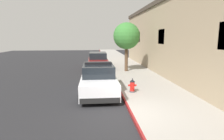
{
  "coord_description": "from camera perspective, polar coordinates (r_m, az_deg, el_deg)",
  "views": [
    {
      "loc": [
        -1.47,
        -7.02,
        3.02
      ],
      "look_at": [
        -0.34,
        4.85,
        1.0
      ],
      "focal_mm": 30.85,
      "sensor_mm": 36.0,
      "label": 1
    }
  ],
  "objects": [
    {
      "name": "police_cruiser",
      "position": [
        10.66,
        -4.05,
        -2.74
      ],
      "size": [
        1.94,
        4.84,
        1.68
      ],
      "color": "white",
      "rests_on": "ground"
    },
    {
      "name": "storefront_building",
      "position": [
        16.51,
        25.2,
        8.62
      ],
      "size": [
        6.78,
        26.63,
        5.97
      ],
      "color": "tan",
      "rests_on": "ground"
    },
    {
      "name": "fire_hydrant",
      "position": [
        10.34,
        6.06,
        -4.64
      ],
      "size": [
        0.44,
        0.4,
        0.76
      ],
      "color": "#4C4C51",
      "rests_on": "sidewalk_pavement"
    },
    {
      "name": "curb_painted_edge",
      "position": [
        17.34,
        -0.65,
        -0.2
      ],
      "size": [
        0.08,
        60.0,
        0.13
      ],
      "primitive_type": "cube",
      "color": "maroon",
      "rests_on": "ground"
    },
    {
      "name": "parked_car_silver_ahead",
      "position": [
        19.2,
        -4.2,
        2.76
      ],
      "size": [
        1.94,
        4.84,
        1.56
      ],
      "color": "maroon",
      "rests_on": "ground"
    },
    {
      "name": "sidewalk_pavement",
      "position": [
        17.59,
        5.34,
        -0.1
      ],
      "size": [
        3.6,
        60.0,
        0.13
      ],
      "primitive_type": "cube",
      "color": "#9E9991",
      "rests_on": "ground"
    },
    {
      "name": "ground_plane",
      "position": [
        17.52,
        -14.33,
        -0.95
      ],
      "size": [
        32.28,
        60.0,
        0.2
      ],
      "primitive_type": "cube",
      "color": "#232326"
    },
    {
      "name": "street_tree",
      "position": [
        16.62,
        4.34,
        9.96
      ],
      "size": [
        2.27,
        2.27,
        4.16
      ],
      "color": "brown",
      "rests_on": "sidewalk_pavement"
    }
  ]
}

